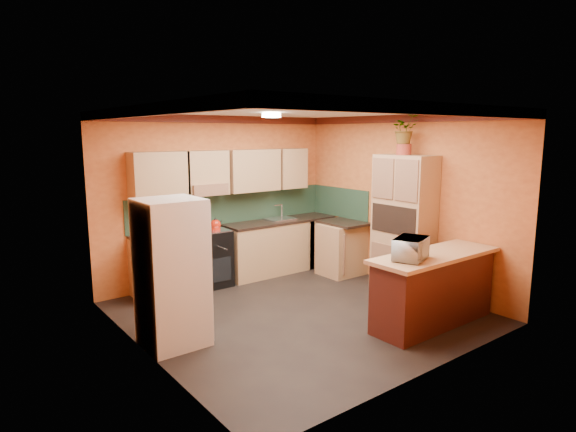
% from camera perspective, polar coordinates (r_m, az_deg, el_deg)
% --- Properties ---
extents(room_shell, '(4.24, 4.24, 2.72)m').
position_cam_1_polar(room_shell, '(6.49, -0.16, 6.89)').
color(room_shell, black).
rests_on(room_shell, ground).
extents(base_cabinets_back, '(3.65, 0.60, 0.88)m').
position_cam_1_polar(base_cabinets_back, '(8.10, -5.40, -4.39)').
color(base_cabinets_back, tan).
rests_on(base_cabinets_back, ground).
extents(countertop_back, '(3.65, 0.62, 0.04)m').
position_cam_1_polar(countertop_back, '(8.00, -5.46, -1.19)').
color(countertop_back, black).
rests_on(countertop_back, base_cabinets_back).
extents(stove, '(0.58, 0.58, 0.91)m').
position_cam_1_polar(stove, '(7.80, -9.31, -4.93)').
color(stove, black).
rests_on(stove, ground).
extents(kettle, '(0.22, 0.22, 0.18)m').
position_cam_1_polar(kettle, '(7.68, -8.59, -0.96)').
color(kettle, '#AA1B0B').
rests_on(kettle, stove).
extents(sink, '(0.48, 0.40, 0.03)m').
position_cam_1_polar(sink, '(8.43, -0.99, -0.36)').
color(sink, silver).
rests_on(sink, countertop_back).
extents(base_cabinets_right, '(0.60, 0.80, 0.88)m').
position_cam_1_polar(base_cabinets_right, '(8.41, 6.60, -3.88)').
color(base_cabinets_right, tan).
rests_on(base_cabinets_right, ground).
extents(countertop_right, '(0.62, 0.80, 0.04)m').
position_cam_1_polar(countertop_right, '(8.32, 6.67, -0.80)').
color(countertop_right, black).
rests_on(countertop_right, base_cabinets_right).
extents(fridge, '(0.68, 0.66, 1.70)m').
position_cam_1_polar(fridge, '(5.65, -13.63, -6.57)').
color(fridge, silver).
rests_on(fridge, ground).
extents(pantry, '(0.48, 0.90, 2.10)m').
position_cam_1_polar(pantry, '(7.51, 13.53, -0.98)').
color(pantry, tan).
rests_on(pantry, ground).
extents(fern_pot, '(0.22, 0.22, 0.16)m').
position_cam_1_polar(fern_pot, '(7.42, 13.58, 7.68)').
color(fern_pot, maroon).
rests_on(fern_pot, pantry).
extents(fern, '(0.51, 0.48, 0.45)m').
position_cam_1_polar(fern, '(7.41, 13.67, 10.02)').
color(fern, tan).
rests_on(fern, fern_pot).
extents(breakfast_bar, '(1.80, 0.55, 0.88)m').
position_cam_1_polar(breakfast_bar, '(6.45, 16.86, -8.48)').
color(breakfast_bar, '#461F10').
rests_on(breakfast_bar, ground).
extents(bar_top, '(1.90, 0.65, 0.05)m').
position_cam_1_polar(bar_top, '(6.33, 17.07, -4.47)').
color(bar_top, tan).
rests_on(bar_top, breakfast_bar).
extents(microwave, '(0.57, 0.49, 0.27)m').
position_cam_1_polar(microwave, '(5.90, 14.35, -3.77)').
color(microwave, silver).
rests_on(microwave, bar_top).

